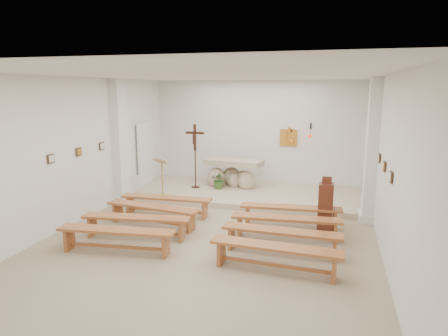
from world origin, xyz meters
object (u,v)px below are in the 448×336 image
(bench_right_second, at_px, (286,222))
(bench_right_third, at_px, (281,236))
(altar, at_px, (233,175))
(bench_right_front, at_px, (291,211))
(bench_left_second, at_px, (153,211))
(bench_right_fourth, at_px, (275,252))
(donation_pedestal, at_px, (326,206))
(lectern, at_px, (162,177))
(crucifix_stand, at_px, (195,151))
(bench_left_front, at_px, (167,201))
(bench_left_fourth, at_px, (116,235))
(bench_left_third, at_px, (136,222))

(bench_right_second, height_order, bench_right_third, same)
(altar, relative_size, bench_right_front, 0.80)
(bench_left_second, height_order, bench_right_fourth, same)
(altar, height_order, donation_pedestal, donation_pedestal)
(lectern, bearing_deg, bench_right_fourth, -29.89)
(altar, relative_size, lectern, 1.67)
(crucifix_stand, distance_m, bench_left_front, 2.61)
(bench_left_front, relative_size, bench_left_second, 0.99)
(lectern, distance_m, bench_left_front, 1.44)
(crucifix_stand, relative_size, bench_right_fourth, 0.84)
(crucifix_stand, xyz_separation_m, bench_right_third, (3.24, -4.09, -0.93))
(altar, bearing_deg, bench_right_third, -56.65)
(bench_right_third, bearing_deg, bench_left_front, 154.18)
(lectern, distance_m, bench_left_second, 2.18)
(bench_left_front, relative_size, bench_right_second, 1.00)
(altar, xyz_separation_m, bench_right_second, (2.15, -3.77, -0.14))
(bench_right_second, bearing_deg, crucifix_stand, 130.45)
(bench_right_third, distance_m, bench_left_fourth, 3.27)
(bench_left_front, height_order, bench_left_fourth, same)
(bench_right_front, relative_size, bench_left_second, 1.00)
(donation_pedestal, distance_m, bench_left_second, 4.07)
(bench_right_second, bearing_deg, bench_right_fourth, -94.38)
(altar, relative_size, bench_right_second, 0.80)
(lectern, xyz_separation_m, donation_pedestal, (4.63, -1.14, -0.16))
(bench_right_third, distance_m, bench_right_fourth, 0.83)
(crucifix_stand, relative_size, bench_left_second, 0.84)
(bench_left_third, bearing_deg, bench_right_fourth, -21.94)
(bench_left_third, bearing_deg, bench_left_front, 82.67)
(bench_left_third, height_order, bench_left_fourth, same)
(bench_left_fourth, bearing_deg, bench_right_second, 21.62)
(bench_right_front, height_order, bench_left_third, same)
(bench_left_second, bearing_deg, crucifix_stand, 98.84)
(bench_left_front, xyz_separation_m, bench_right_third, (3.17, -1.65, 0.00))
(bench_right_second, relative_size, bench_left_fourth, 1.00)
(bench_right_second, bearing_deg, altar, 115.30)
(donation_pedestal, relative_size, bench_left_second, 0.52)
(bench_right_front, bearing_deg, altar, 121.25)
(bench_left_front, bearing_deg, donation_pedestal, -1.06)
(altar, height_order, bench_left_second, altar)
(donation_pedestal, distance_m, bench_left_fourth, 4.72)
(donation_pedestal, bearing_deg, bench_left_front, -178.08)
(lectern, bearing_deg, bench_right_third, -22.77)
(bench_left_second, distance_m, bench_right_third, 3.27)
(bench_right_second, xyz_separation_m, bench_left_fourth, (-3.17, -1.65, 0.00))
(lectern, bearing_deg, bench_left_front, -47.30)
(crucifix_stand, distance_m, bench_right_second, 4.69)
(lectern, relative_size, bench_right_fourth, 0.48)
(bench_right_front, xyz_separation_m, bench_left_fourth, (-3.17, -2.48, 0.00))
(altar, relative_size, bench_right_fourth, 0.80)
(altar, xyz_separation_m, crucifix_stand, (-1.09, -0.51, 0.80))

